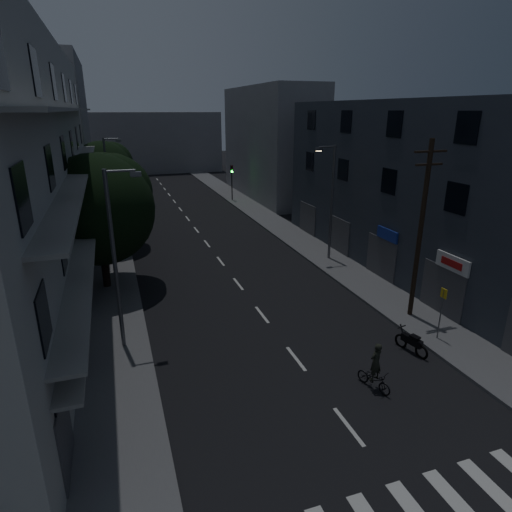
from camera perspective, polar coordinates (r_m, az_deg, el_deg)
ground at (r=35.67m, az=-6.72°, el=1.86°), size 160.00×160.00×0.00m
sidewalk_left at (r=34.98m, az=-18.81°, el=0.74°), size 3.00×90.00×0.15m
sidewalk_right at (r=37.82m, az=4.45°, el=3.05°), size 3.00×90.00×0.15m
lane_markings at (r=41.58m, az=-8.57°, el=4.26°), size 0.15×60.50×0.01m
building_left at (r=27.11m, az=-29.74°, el=9.29°), size 7.00×36.00×14.00m
building_right at (r=29.73m, az=21.36°, el=8.17°), size 6.19×28.00×11.00m
building_far_left at (r=56.69m, az=-24.72°, el=14.87°), size 6.00×20.00×16.00m
building_far_right at (r=53.98m, az=1.91°, el=14.79°), size 6.00×20.00×13.00m
building_far_end at (r=78.90m, az=-14.10°, el=14.48°), size 24.00×8.00×10.00m
tree_near at (r=26.50m, az=-20.20°, el=6.36°), size 6.48×6.48×7.99m
tree_mid at (r=34.66m, az=-19.74°, el=8.41°), size 5.94×5.94×7.31m
tree_far at (r=45.72m, az=-19.65°, el=10.83°), size 5.99×5.99×7.41m
traffic_signal_far_right at (r=51.13m, az=-3.24°, el=10.71°), size 0.28×0.37×4.10m
traffic_signal_far_left at (r=49.70m, az=-18.13°, el=9.58°), size 0.28×0.37×4.10m
street_lamp_left_near at (r=19.20m, az=-18.10°, el=0.39°), size 1.51×0.25×8.00m
street_lamp_right at (r=30.45m, az=9.92°, el=7.69°), size 1.51×0.25×8.00m
street_lamp_left_far at (r=40.00m, az=-18.97°, el=9.60°), size 1.51×0.25×8.00m
utility_pole at (r=22.65m, az=21.12°, el=3.52°), size 1.80×0.24×9.00m
bus_stop_sign at (r=21.59m, az=23.56°, el=-5.95°), size 0.06×0.35×2.52m
motorcycle at (r=20.81m, az=20.00°, el=-10.85°), size 0.65×1.79×1.16m
cyclist at (r=17.84m, az=15.52°, el=-14.87°), size 1.02×1.67×1.99m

